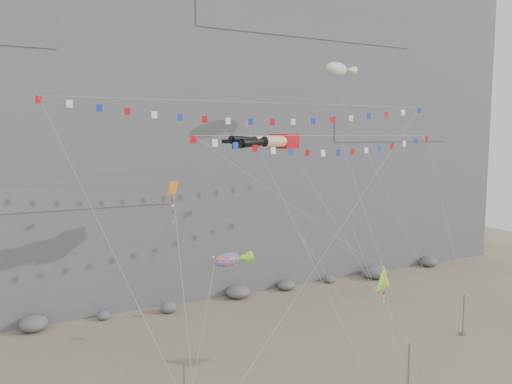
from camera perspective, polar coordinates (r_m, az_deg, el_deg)
ground at (r=40.87m, az=8.76°, el=-18.52°), size 120.00×120.00×0.00m
cliff at (r=66.08m, az=-7.88°, el=13.15°), size 80.00×28.00×50.00m
talus_boulders at (r=54.33m, az=-2.07°, el=-11.36°), size 60.00×3.00×1.20m
anchor_pole_center at (r=35.29m, az=17.02°, el=-19.29°), size 0.12×0.12×4.08m
anchor_pole_right at (r=47.90m, az=22.62°, el=-12.81°), size 0.12×0.12×3.62m
legs_kite at (r=41.10m, az=1.39°, el=5.78°), size 9.76×15.55×22.25m
flag_banner_upper at (r=44.12m, az=0.65°, el=10.16°), size 35.76×14.95×26.95m
flag_banner_lower at (r=43.19m, az=8.59°, el=6.36°), size 26.18×8.14×21.30m
harlequin_kite at (r=33.50m, az=-9.49°, el=0.37°), size 2.06×8.05×15.44m
fish_windsock at (r=32.80m, az=-3.38°, el=-7.77°), size 6.02×4.09×10.59m
delta_kite at (r=37.43m, az=14.48°, el=-9.88°), size 2.77×4.64×8.56m
blimp_windsock at (r=51.19m, az=9.21°, el=13.64°), size 6.23×13.95×27.05m
small_kite_a at (r=41.04m, az=-0.73°, el=7.21°), size 3.05×14.88×23.22m
small_kite_b at (r=45.30m, az=10.88°, el=-3.87°), size 3.21×10.74×14.04m
small_kite_c at (r=39.75m, az=5.61°, el=-5.70°), size 2.47×10.50×13.36m
small_kite_d at (r=48.95m, az=10.00°, el=5.07°), size 5.23×16.13×23.03m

